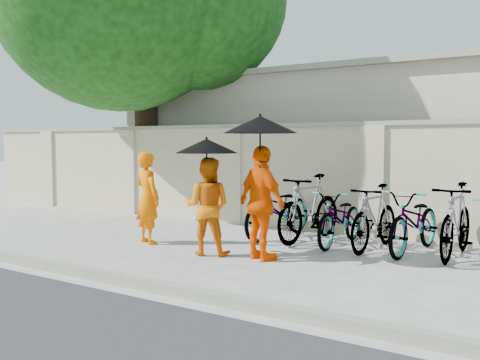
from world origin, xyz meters
The scene contains 15 objects.
ground centered at (0.00, 0.00, 0.00)m, with size 80.00×80.00×0.00m, color silver.
kerb centered at (0.00, -1.70, 0.06)m, with size 40.00×0.16×0.12m, color gray.
compound_wall centered at (1.00, 3.20, 1.00)m, with size 20.00×0.30×2.00m, color beige.
building_behind centered at (2.00, 7.00, 1.60)m, with size 14.00×6.00×3.20m, color beige.
monk_left centered at (-0.98, 0.45, 0.77)m, with size 0.56×0.37×1.55m, color #FF6E00.
monk_center centered at (0.42, 0.26, 0.74)m, with size 0.72×0.56×1.48m, color orange.
parasol_center centered at (0.47, 0.18, 1.65)m, with size 0.95×0.95×0.92m.
monk_right centered at (1.30, 0.38, 0.83)m, with size 0.97×0.40×1.66m, color #FF5800.
parasol_right centered at (1.32, 0.30, 1.95)m, with size 1.06×1.06×1.14m.
bike_0 centered at (0.63, 2.11, 0.51)m, with size 0.68×1.95×1.02m, color gray.
bike_1 centered at (1.23, 2.11, 0.58)m, with size 0.54×1.92×1.15m, color gray.
bike_2 centered at (1.83, 2.05, 0.46)m, with size 0.61×1.74×0.91m, color gray.
bike_3 centered at (2.43, 1.97, 0.52)m, with size 0.49×1.73×1.04m, color gray.
bike_4 centered at (3.03, 2.08, 0.49)m, with size 0.66×1.88×0.99m, color gray.
bike_5 centered at (3.63, 2.05, 0.55)m, with size 0.52×1.84×1.11m, color gray.
Camera 1 is at (5.21, -6.19, 1.70)m, focal length 40.00 mm.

